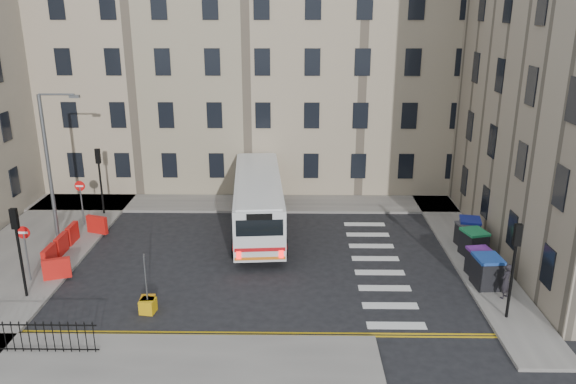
{
  "coord_description": "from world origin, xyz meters",
  "views": [
    {
      "loc": [
        -0.13,
        -25.97,
        12.27
      ],
      "look_at": [
        -0.52,
        2.19,
        3.0
      ],
      "focal_mm": 35.0,
      "sensor_mm": 36.0,
      "label": 1
    }
  ],
  "objects_px": {
    "wheelie_bin_c": "(474,243)",
    "bollard_chevron": "(148,306)",
    "wheelie_bin_b": "(480,263)",
    "streetlamp": "(49,168)",
    "wheelie_bin_a": "(487,271)",
    "wheelie_bin_e": "(469,231)",
    "bus": "(258,200)",
    "bollard_yellow": "(148,304)",
    "pedestrian": "(506,281)",
    "wheelie_bin_d": "(467,235)"
  },
  "relations": [
    {
      "from": "wheelie_bin_b",
      "to": "wheelie_bin_c",
      "type": "bearing_deg",
      "value": 71.18
    },
    {
      "from": "wheelie_bin_a",
      "to": "wheelie_bin_d",
      "type": "height_order",
      "value": "wheelie_bin_a"
    },
    {
      "from": "streetlamp",
      "to": "wheelie_bin_e",
      "type": "distance_m",
      "value": 22.55
    },
    {
      "from": "wheelie_bin_b",
      "to": "bollard_chevron",
      "type": "height_order",
      "value": "wheelie_bin_b"
    },
    {
      "from": "wheelie_bin_b",
      "to": "wheelie_bin_d",
      "type": "relative_size",
      "value": 1.05
    },
    {
      "from": "wheelie_bin_a",
      "to": "bollard_yellow",
      "type": "relative_size",
      "value": 2.41
    },
    {
      "from": "wheelie_bin_c",
      "to": "bollard_chevron",
      "type": "xyz_separation_m",
      "value": [
        -15.33,
        -5.63,
        -0.54
      ]
    },
    {
      "from": "pedestrian",
      "to": "bollard_yellow",
      "type": "distance_m",
      "value": 15.49
    },
    {
      "from": "bus",
      "to": "wheelie_bin_c",
      "type": "height_order",
      "value": "bus"
    },
    {
      "from": "streetlamp",
      "to": "wheelie_bin_b",
      "type": "xyz_separation_m",
      "value": [
        21.62,
        -3.73,
        -3.53
      ]
    },
    {
      "from": "bus",
      "to": "pedestrian",
      "type": "height_order",
      "value": "bus"
    },
    {
      "from": "wheelie_bin_d",
      "to": "bollard_chevron",
      "type": "xyz_separation_m",
      "value": [
        -15.36,
        -6.93,
        -0.47
      ]
    },
    {
      "from": "wheelie_bin_c",
      "to": "bollard_yellow",
      "type": "xyz_separation_m",
      "value": [
        -15.39,
        -5.43,
        -0.54
      ]
    },
    {
      "from": "bus",
      "to": "wheelie_bin_e",
      "type": "height_order",
      "value": "bus"
    },
    {
      "from": "streetlamp",
      "to": "bollard_yellow",
      "type": "bearing_deg",
      "value": -46.13
    },
    {
      "from": "wheelie_bin_c",
      "to": "bollard_chevron",
      "type": "bearing_deg",
      "value": -174.93
    },
    {
      "from": "wheelie_bin_a",
      "to": "wheelie_bin_b",
      "type": "distance_m",
      "value": 1.05
    },
    {
      "from": "wheelie_bin_c",
      "to": "wheelie_bin_e",
      "type": "distance_m",
      "value": 1.71
    },
    {
      "from": "wheelie_bin_b",
      "to": "pedestrian",
      "type": "distance_m",
      "value": 2.21
    },
    {
      "from": "bus",
      "to": "bollard_yellow",
      "type": "height_order",
      "value": "bus"
    },
    {
      "from": "bus",
      "to": "wheelie_bin_c",
      "type": "bearing_deg",
      "value": -23.52
    },
    {
      "from": "wheelie_bin_c",
      "to": "wheelie_bin_e",
      "type": "xyz_separation_m",
      "value": [
        0.28,
        1.69,
        -0.01
      ]
    },
    {
      "from": "wheelie_bin_c",
      "to": "wheelie_bin_a",
      "type": "bearing_deg",
      "value": -112.01
    },
    {
      "from": "wheelie_bin_b",
      "to": "bollard_chevron",
      "type": "relative_size",
      "value": 2.23
    },
    {
      "from": "wheelie_bin_b",
      "to": "bollard_yellow",
      "type": "relative_size",
      "value": 2.23
    },
    {
      "from": "bollard_yellow",
      "to": "streetlamp",
      "type": "bearing_deg",
      "value": 133.87
    },
    {
      "from": "bollard_yellow",
      "to": "bollard_chevron",
      "type": "height_order",
      "value": "same"
    },
    {
      "from": "wheelie_bin_b",
      "to": "pedestrian",
      "type": "height_order",
      "value": "pedestrian"
    },
    {
      "from": "pedestrian",
      "to": "bollard_chevron",
      "type": "relative_size",
      "value": 2.69
    },
    {
      "from": "bus",
      "to": "wheelie_bin_d",
      "type": "distance_m",
      "value": 11.63
    },
    {
      "from": "bus",
      "to": "wheelie_bin_d",
      "type": "relative_size",
      "value": 9.04
    },
    {
      "from": "bus",
      "to": "bollard_chevron",
      "type": "bearing_deg",
      "value": -117.59
    },
    {
      "from": "streetlamp",
      "to": "wheelie_bin_e",
      "type": "height_order",
      "value": "streetlamp"
    },
    {
      "from": "bollard_yellow",
      "to": "pedestrian",
      "type": "bearing_deg",
      "value": 3.68
    },
    {
      "from": "bollard_yellow",
      "to": "bollard_chevron",
      "type": "distance_m",
      "value": 0.21
    },
    {
      "from": "pedestrian",
      "to": "wheelie_bin_c",
      "type": "bearing_deg",
      "value": -130.08
    },
    {
      "from": "wheelie_bin_c",
      "to": "wheelie_bin_e",
      "type": "bearing_deg",
      "value": 65.64
    },
    {
      "from": "bus",
      "to": "streetlamp",
      "type": "bearing_deg",
      "value": -171.65
    },
    {
      "from": "wheelie_bin_d",
      "to": "wheelie_bin_e",
      "type": "height_order",
      "value": "wheelie_bin_e"
    },
    {
      "from": "streetlamp",
      "to": "wheelie_bin_a",
      "type": "bearing_deg",
      "value": -12.48
    },
    {
      "from": "bus",
      "to": "wheelie_bin_a",
      "type": "relative_size",
      "value": 7.97
    },
    {
      "from": "wheelie_bin_e",
      "to": "wheelie_bin_d",
      "type": "bearing_deg",
      "value": -110.86
    },
    {
      "from": "wheelie_bin_b",
      "to": "bus",
      "type": "bearing_deg",
      "value": 141.2
    },
    {
      "from": "wheelie_bin_b",
      "to": "bollard_yellow",
      "type": "bearing_deg",
      "value": -177.36
    },
    {
      "from": "bollard_yellow",
      "to": "bus",
      "type": "bearing_deg",
      "value": 66.16
    },
    {
      "from": "wheelie_bin_e",
      "to": "wheelie_bin_a",
      "type": "bearing_deg",
      "value": -85.88
    },
    {
      "from": "streetlamp",
      "to": "wheelie_bin_a",
      "type": "xyz_separation_m",
      "value": [
        21.6,
        -4.78,
        -3.46
      ]
    },
    {
      "from": "bus",
      "to": "wheelie_bin_c",
      "type": "relative_size",
      "value": 7.8
    },
    {
      "from": "wheelie_bin_e",
      "to": "wheelie_bin_c",
      "type": "bearing_deg",
      "value": -87.43
    },
    {
      "from": "streetlamp",
      "to": "pedestrian",
      "type": "bearing_deg",
      "value": -14.95
    }
  ]
}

